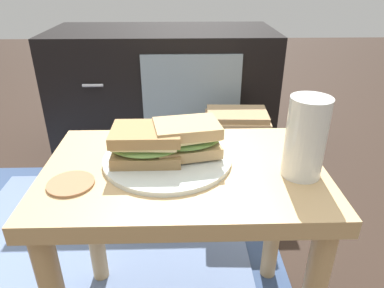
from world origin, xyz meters
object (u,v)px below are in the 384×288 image
at_px(tv_cabinet, 165,94).
at_px(coaster, 73,184).
at_px(plate, 169,158).
at_px(sandwich_back, 189,138).
at_px(beer_glass, 307,140).
at_px(sandwich_front, 148,144).
at_px(paper_bag, 235,158).

bearing_deg(tv_cabinet, coaster, -96.96).
height_order(tv_cabinet, plate, tv_cabinet).
relative_size(plate, sandwich_back, 1.69).
distance_m(tv_cabinet, beer_glass, 1.06).
bearing_deg(sandwich_front, coaster, -149.50).
bearing_deg(tv_cabinet, beer_glass, -72.57).
distance_m(coaster, paper_bag, 0.77).
height_order(sandwich_front, beer_glass, beer_glass).
xyz_separation_m(tv_cabinet, paper_bag, (0.27, -0.42, -0.11)).
relative_size(sandwich_front, paper_bag, 0.40).
height_order(tv_cabinet, paper_bag, tv_cabinet).
distance_m(tv_cabinet, plate, 0.94).
relative_size(tv_cabinet, sandwich_back, 6.16).
xyz_separation_m(plate, sandwich_front, (-0.04, -0.01, 0.04)).
bearing_deg(beer_glass, sandwich_back, 162.71).
bearing_deg(sandwich_back, tv_cabinet, 95.71).
distance_m(plate, beer_glass, 0.27).
height_order(tv_cabinet, beer_glass, beer_glass).
distance_m(sandwich_back, coaster, 0.24).
xyz_separation_m(sandwich_front, coaster, (-0.13, -0.08, -0.04)).
bearing_deg(plate, coaster, -153.65).
distance_m(sandwich_front, coaster, 0.16).
relative_size(sandwich_front, sandwich_back, 0.94).
xyz_separation_m(sandwich_front, sandwich_back, (0.08, 0.01, 0.00)).
distance_m(sandwich_front, sandwich_back, 0.08).
bearing_deg(paper_bag, plate, -113.79).
xyz_separation_m(plate, beer_glass, (0.26, -0.06, 0.07)).
xyz_separation_m(tv_cabinet, beer_glass, (0.31, -0.98, 0.24)).
bearing_deg(tv_cabinet, paper_bag, -56.80).
xyz_separation_m(tv_cabinet, coaster, (-0.12, -1.01, 0.17)).
bearing_deg(sandwich_front, plate, 10.35).
distance_m(beer_glass, coaster, 0.44).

